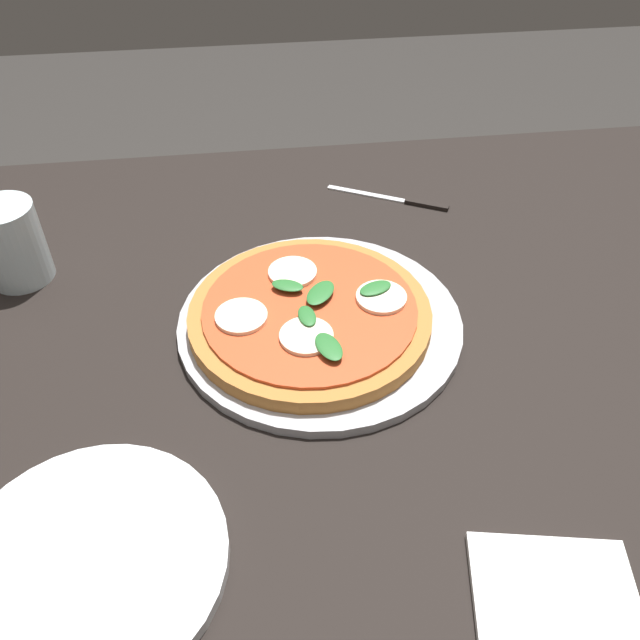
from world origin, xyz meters
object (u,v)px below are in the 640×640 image
at_px(napkin, 554,590).
at_px(plate_white, 89,562).
at_px(dining_table, 329,398).
at_px(glass_cup, 12,243).
at_px(pizza, 310,314).
at_px(knife, 403,200).
at_px(serving_tray, 320,323).

bearing_deg(napkin, plate_white, 169.14).
relative_size(dining_table, plate_white, 5.52).
height_order(dining_table, glass_cup, glass_cup).
relative_size(napkin, glass_cup, 1.28).
bearing_deg(pizza, glass_cup, 157.31).
bearing_deg(pizza, knife, 56.64).
relative_size(pizza, glass_cup, 2.70).
distance_m(pizza, napkin, 0.37).
relative_size(dining_table, knife, 7.57).
distance_m(napkin, glass_cup, 0.70).
bearing_deg(plate_white, serving_tray, 49.58).
bearing_deg(knife, pizza, -123.36).
bearing_deg(glass_cup, plate_white, -71.94).
bearing_deg(napkin, serving_tray, 113.16).
distance_m(dining_table, napkin, 0.36).
xyz_separation_m(serving_tray, plate_white, (-0.23, -0.27, 0.00)).
height_order(plate_white, glass_cup, glass_cup).
height_order(dining_table, plate_white, plate_white).
height_order(pizza, glass_cup, glass_cup).
distance_m(serving_tray, napkin, 0.37).
xyz_separation_m(plate_white, napkin, (0.37, -0.07, -0.00)).
bearing_deg(glass_cup, napkin, -43.56).
xyz_separation_m(dining_table, glass_cup, (-0.37, 0.17, 0.15)).
bearing_deg(dining_table, serving_tray, 106.58).
bearing_deg(serving_tray, dining_table, -73.42).
relative_size(serving_tray, pizza, 1.19).
xyz_separation_m(napkin, glass_cup, (-0.50, 0.48, 0.05)).
xyz_separation_m(dining_table, pizza, (-0.02, 0.02, 0.12)).
bearing_deg(napkin, pizza, 115.09).
relative_size(knife, glass_cup, 1.64).
xyz_separation_m(pizza, plate_white, (-0.21, -0.26, -0.02)).
relative_size(serving_tray, knife, 1.95).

